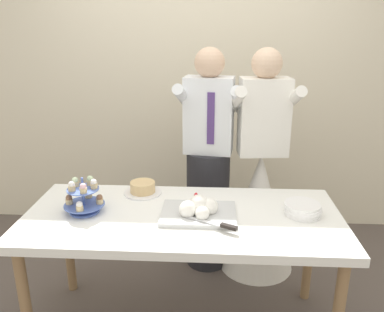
# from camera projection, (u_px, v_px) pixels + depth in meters

# --- Properties ---
(rear_wall) EXTENTS (5.20, 0.10, 2.90)m
(rear_wall) POSITION_uv_depth(u_px,v_px,m) (195.00, 67.00, 3.41)
(rear_wall) COLOR beige
(rear_wall) RESTS_ON ground_plane
(dessert_table) EXTENTS (1.80, 0.80, 0.78)m
(dessert_table) POSITION_uv_depth(u_px,v_px,m) (183.00, 226.00, 2.26)
(dessert_table) COLOR white
(dessert_table) RESTS_ON ground_plane
(cupcake_stand) EXTENTS (0.23, 0.23, 0.21)m
(cupcake_stand) POSITION_uv_depth(u_px,v_px,m) (84.00, 197.00, 2.24)
(cupcake_stand) COLOR #4C66B2
(cupcake_stand) RESTS_ON dessert_table
(main_cake_tray) EXTENTS (0.42, 0.37, 0.12)m
(main_cake_tray) POSITION_uv_depth(u_px,v_px,m) (199.00, 210.00, 2.20)
(main_cake_tray) COLOR silver
(main_cake_tray) RESTS_ON dessert_table
(plate_stack) EXTENTS (0.21, 0.21, 0.07)m
(plate_stack) POSITION_uv_depth(u_px,v_px,m) (303.00, 209.00, 2.22)
(plate_stack) COLOR white
(plate_stack) RESTS_ON dessert_table
(round_cake) EXTENTS (0.24, 0.24, 0.08)m
(round_cake) POSITION_uv_depth(u_px,v_px,m) (143.00, 188.00, 2.50)
(round_cake) COLOR white
(round_cake) RESTS_ON dessert_table
(person_groom) EXTENTS (0.52, 0.54, 1.66)m
(person_groom) POSITION_uv_depth(u_px,v_px,m) (208.00, 174.00, 2.92)
(person_groom) COLOR #232328
(person_groom) RESTS_ON ground_plane
(person_bride) EXTENTS (0.56, 0.56, 1.66)m
(person_bride) POSITION_uv_depth(u_px,v_px,m) (259.00, 197.00, 2.92)
(person_bride) COLOR white
(person_bride) RESTS_ON ground_plane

